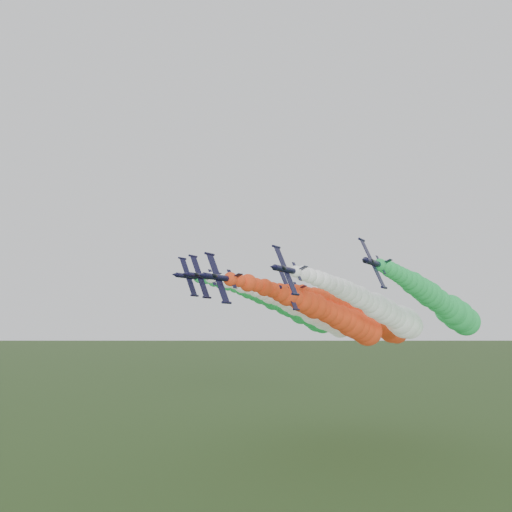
% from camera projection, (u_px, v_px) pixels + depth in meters
% --- Properties ---
extents(jet_lead, '(10.91, 70.09, 17.73)m').
position_uv_depth(jet_lead, '(338.00, 317.00, 119.54)').
color(jet_lead, black).
rests_on(jet_lead, ground).
extents(jet_inner_left, '(10.79, 69.97, 17.61)m').
position_uv_depth(jet_inner_left, '(312.00, 312.00, 134.16)').
color(jet_inner_left, black).
rests_on(jet_inner_left, ground).
extents(jet_inner_right, '(10.65, 69.79, 17.44)m').
position_uv_depth(jet_inner_right, '(385.00, 312.00, 121.40)').
color(jet_inner_right, black).
rests_on(jet_inner_right, ground).
extents(jet_outer_left, '(10.68, 69.86, 17.50)m').
position_uv_depth(jet_outer_left, '(296.00, 310.00, 144.97)').
color(jet_outer_left, black).
rests_on(jet_outer_left, ground).
extents(jet_outer_right, '(10.79, 69.97, 17.61)m').
position_uv_depth(jet_outer_right, '(445.00, 306.00, 119.80)').
color(jet_outer_right, black).
rests_on(jet_outer_right, ground).
extents(jet_trail, '(10.50, 69.65, 17.29)m').
position_uv_depth(jet_trail, '(373.00, 320.00, 138.20)').
color(jet_trail, black).
rests_on(jet_trail, ground).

